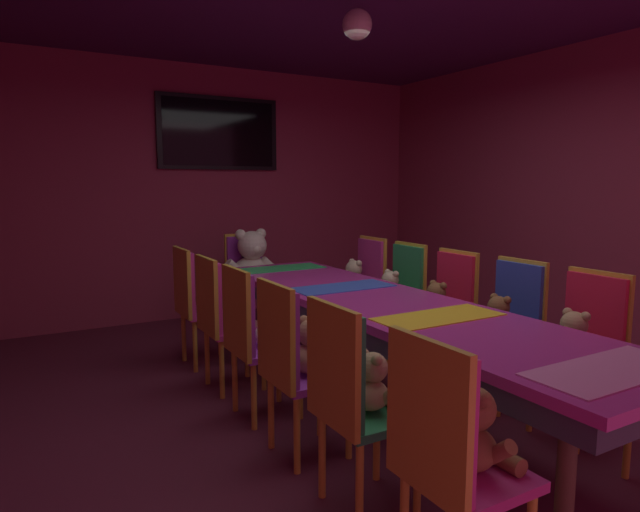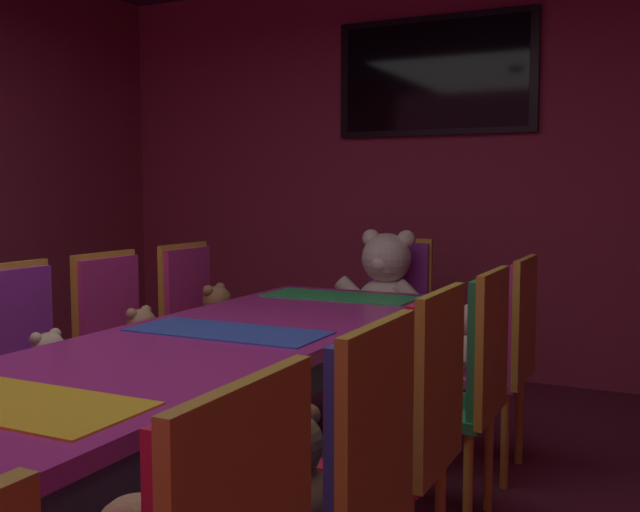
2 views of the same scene
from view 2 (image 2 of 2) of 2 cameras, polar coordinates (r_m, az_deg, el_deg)
The scene contains 19 objects.
wall_back at distance 5.27m, azimuth 9.01°, elevation 6.35°, with size 5.20×0.12×2.80m, color #99334C.
banquet_table at distance 2.47m, azimuth -13.74°, elevation -9.62°, with size 0.90×3.65×0.75m.
chair_left_3 at distance 3.26m, azimuth -21.77°, elevation -7.36°, with size 0.42×0.41×0.98m.
teddy_left_3 at distance 3.17m, azimuth -20.01°, elevation -8.12°, with size 0.22×0.28×0.27m.
chair_left_4 at distance 3.66m, azimuth -15.20°, elevation -5.84°, with size 0.42×0.41×0.98m.
teddy_left_4 at distance 3.57m, azimuth -13.45°, elevation -6.37°, with size 0.23×0.29×0.28m.
chair_left_5 at distance 4.14m, azimuth -9.52°, elevation -4.47°, with size 0.42×0.41×0.98m.
teddy_left_5 at distance 4.06m, azimuth -7.84°, elevation -4.69°, with size 0.26×0.33×0.31m.
chair_right_2 at distance 1.81m, azimuth 2.03°, elevation -17.17°, with size 0.42×0.41×0.98m.
teddy_right_2 at distance 1.87m, azimuth -2.22°, elevation -16.72°, with size 0.24×0.32×0.30m.
chair_right_3 at distance 2.33m, azimuth 7.31°, elevation -12.02°, with size 0.42×0.41×0.98m.
teddy_right_3 at distance 2.38m, azimuth 3.92°, elevation -11.84°, with size 0.25×0.32×0.30m.
chair_right_4 at distance 2.88m, azimuth 11.53°, elevation -8.72°, with size 0.42×0.41×0.98m.
teddy_right_4 at distance 2.92m, azimuth 8.74°, elevation -8.65°, with size 0.25×0.32×0.30m.
chair_right_5 at distance 3.43m, azimuth 14.10°, elevation -6.55°, with size 0.42×0.41×0.98m.
teddy_right_5 at distance 3.46m, azimuth 11.71°, elevation -6.39°, with size 0.27×0.34×0.32m.
throne_chair at distance 4.53m, azimuth 5.80°, elevation -3.60°, with size 0.41×0.42×0.98m.
king_teddy_bear at distance 4.36m, azimuth 5.06°, elevation -2.44°, with size 0.62×0.48×0.59m.
wall_tv at distance 5.23m, azimuth 8.81°, elevation 13.51°, with size 1.38×0.06×0.80m.
Camera 2 is at (1.54, -1.84, 1.28)m, focal length 41.69 mm.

